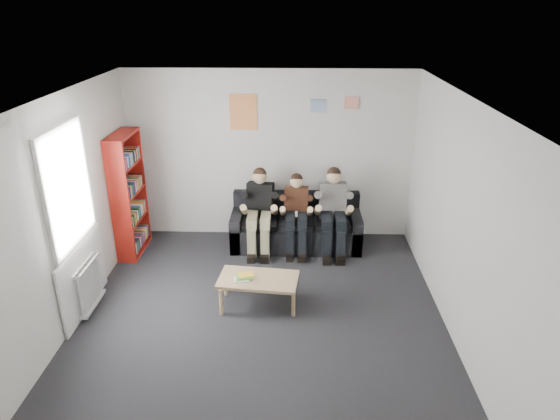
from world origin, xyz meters
The scene contains 14 objects.
room_shell centered at (0.00, 0.00, 1.35)m, with size 5.00×5.00×5.00m.
sofa centered at (0.43, 2.12, 0.28)m, with size 2.03×0.83×0.78m.
bookshelf centered at (-2.08, 1.81, 0.94)m, with size 0.28×0.84×1.87m.
coffee_table centered at (-0.05, 0.34, 0.35)m, with size 1.00×0.55×0.40m.
game_cases centered at (-0.23, 0.32, 0.42)m, with size 0.23×0.20×0.05m.
person_left centered at (-0.14, 1.92, 0.63)m, with size 0.40×0.86×1.28m.
person_middle centered at (0.43, 1.93, 0.60)m, with size 0.36×0.77×1.20m.
person_right centered at (0.99, 1.92, 0.64)m, with size 0.41×0.88×1.30m.
radiator centered at (-2.15, 0.20, 0.35)m, with size 0.10×0.64×0.60m.
window centered at (-2.22, 0.20, 1.03)m, with size 0.05×1.30×2.36m.
poster_large centered at (-0.40, 2.49, 2.05)m, with size 0.42×0.01×0.55m, color #E9B852.
poster_blue centered at (0.75, 2.49, 2.15)m, with size 0.25×0.01×0.20m, color #3C7FCD.
poster_pink centered at (1.25, 2.49, 2.20)m, with size 0.22×0.01×0.18m, color #E046A0.
poster_sign centered at (-1.00, 2.49, 2.25)m, with size 0.20×0.01×0.14m, color white.
Camera 1 is at (0.39, -5.10, 3.65)m, focal length 32.00 mm.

